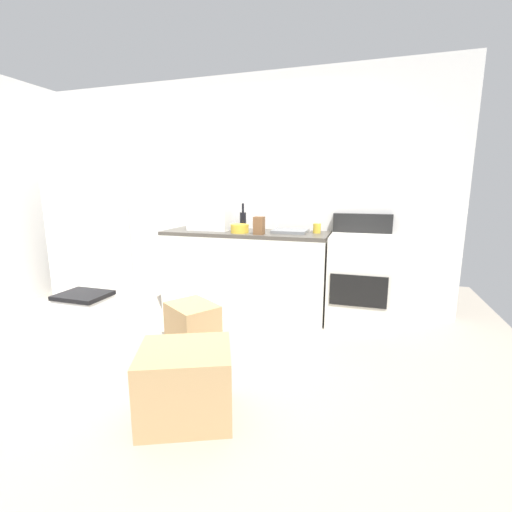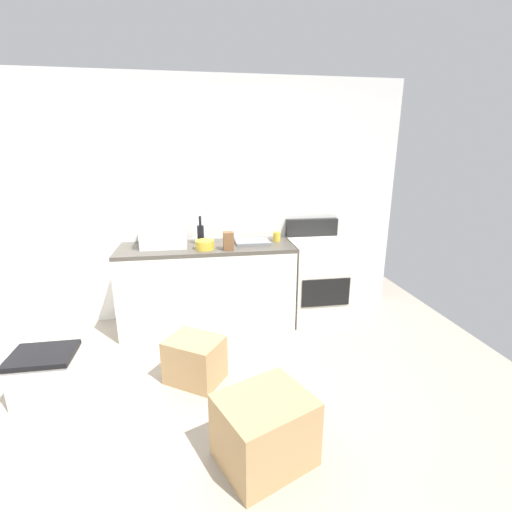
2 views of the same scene
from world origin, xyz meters
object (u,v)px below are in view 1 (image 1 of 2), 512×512
at_px(mixing_bowl, 240,229).
at_px(cardboard_box_large, 186,383).
at_px(storage_bin, 85,312).
at_px(refrigerator, 89,231).
at_px(cardboard_box_medium, 193,325).
at_px(microwave, 211,218).
at_px(wine_bottle, 243,221).
at_px(stove_oven, 359,278).
at_px(knife_block, 259,226).
at_px(coffee_mug, 317,228).

xyz_separation_m(mixing_bowl, cardboard_box_large, (0.29, -1.76, -0.73)).
bearing_deg(storage_bin, refrigerator, 128.15).
relative_size(cardboard_box_medium, storage_bin, 0.94).
xyz_separation_m(microwave, cardboard_box_medium, (0.27, -1.05, -0.85)).
bearing_deg(wine_bottle, cardboard_box_large, -80.71).
relative_size(cardboard_box_large, storage_bin, 1.16).
xyz_separation_m(mixing_bowl, cardboard_box_medium, (-0.13, -0.87, -0.76)).
distance_m(stove_oven, cardboard_box_large, 2.13).
distance_m(cardboard_box_large, storage_bin, 1.78).
bearing_deg(microwave, refrigerator, -176.37).
bearing_deg(wine_bottle, stove_oven, -3.28).
relative_size(knife_block, cardboard_box_medium, 0.41).
xyz_separation_m(microwave, wine_bottle, (0.37, 0.02, -0.03)).
relative_size(microwave, cardboard_box_large, 0.86).
distance_m(wine_bottle, cardboard_box_large, 2.14).
relative_size(coffee_mug, cardboard_box_large, 0.19).
distance_m(microwave, storage_bin, 1.62).
height_order(refrigerator, storage_bin, refrigerator).
relative_size(coffee_mug, storage_bin, 0.22).
bearing_deg(refrigerator, knife_block, -3.59).
bearing_deg(refrigerator, stove_oven, 0.97).
relative_size(microwave, mixing_bowl, 2.42).
xyz_separation_m(knife_block, cardboard_box_large, (0.05, -1.70, -0.77)).
bearing_deg(wine_bottle, knife_block, -45.31).
xyz_separation_m(stove_oven, cardboard_box_large, (-0.95, -1.89, -0.25)).
xyz_separation_m(wine_bottle, storage_bin, (-1.23, -1.10, -0.82)).
bearing_deg(wine_bottle, microwave, -176.17).
bearing_deg(stove_oven, coffee_mug, 170.40).
xyz_separation_m(coffee_mug, knife_block, (-0.55, -0.27, 0.04)).
relative_size(refrigerator, cardboard_box_medium, 3.85).
xyz_separation_m(microwave, knife_block, (0.64, -0.25, -0.05)).
relative_size(wine_bottle, knife_block, 1.67).
xyz_separation_m(refrigerator, cardboard_box_medium, (1.90, -0.94, -0.65)).
xyz_separation_m(mixing_bowl, storage_bin, (-1.27, -0.89, -0.75)).
relative_size(microwave, knife_block, 2.56).
relative_size(wine_bottle, storage_bin, 0.65).
height_order(refrigerator, wine_bottle, refrigerator).
bearing_deg(coffee_mug, cardboard_box_medium, -130.46).
bearing_deg(cardboard_box_medium, stove_oven, 36.14).
distance_m(coffee_mug, knife_block, 0.62).
bearing_deg(cardboard_box_medium, microwave, 104.63).
bearing_deg(mixing_bowl, storage_bin, -144.84).
xyz_separation_m(refrigerator, coffee_mug, (2.82, 0.13, 0.12)).
relative_size(refrigerator, stove_oven, 1.52).
xyz_separation_m(coffee_mug, mixing_bowl, (-0.78, -0.21, -0.00)).
relative_size(stove_oven, cardboard_box_medium, 2.53).
xyz_separation_m(refrigerator, wine_bottle, (2.00, 0.13, 0.17)).
distance_m(mixing_bowl, cardboard_box_medium, 1.16).
height_order(stove_oven, knife_block, stove_oven).
relative_size(knife_block, storage_bin, 0.39).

